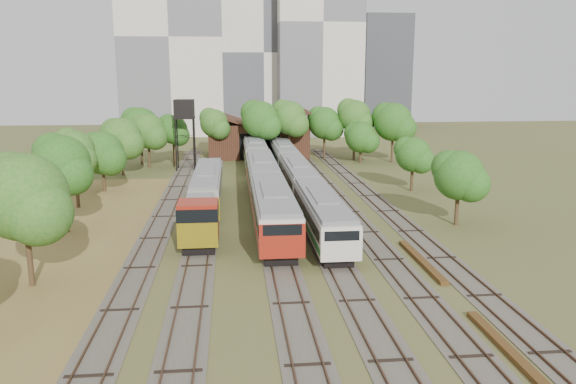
{
  "coord_description": "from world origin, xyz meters",
  "views": [
    {
      "loc": [
        -5.32,
        -35.24,
        13.47
      ],
      "look_at": [
        -0.15,
        16.35,
        2.5
      ],
      "focal_mm": 35.0,
      "sensor_mm": 36.0,
      "label": 1
    }
  ],
  "objects": [
    {
      "name": "shunter_locomotive",
      "position": [
        -8.0,
        8.12,
        1.96
      ],
      "size": [
        3.05,
        8.12,
        4.0
      ],
      "color": "black",
      "rests_on": "ground"
    },
    {
      "name": "old_grey_coach",
      "position": [
        -8.0,
        23.09,
        1.94
      ],
      "size": [
        2.88,
        18.0,
        3.56
      ],
      "color": "black",
      "rests_on": "ground"
    },
    {
      "name": "tracks",
      "position": [
        -0.67,
        25.0,
        0.04
      ],
      "size": [
        24.6,
        80.0,
        0.19
      ],
      "color": "#4C473D",
      "rests_on": "ground"
    },
    {
      "name": "water_tower",
      "position": [
        -11.89,
        44.93,
        8.36
      ],
      "size": [
        2.86,
        2.86,
        9.93
      ],
      "color": "black",
      "rests_on": "ground"
    },
    {
      "name": "dry_grass_patch",
      "position": [
        -18.0,
        8.0,
        0.02
      ],
      "size": [
        14.0,
        60.0,
        0.04
      ],
      "primitive_type": "cube",
      "color": "brown",
      "rests_on": "ground"
    },
    {
      "name": "tower_left",
      "position": [
        -18.0,
        95.0,
        21.0
      ],
      "size": [
        22.0,
        16.0,
        42.0
      ],
      "primitive_type": "cube",
      "color": "beige",
      "rests_on": "ground"
    },
    {
      "name": "tower_far_right",
      "position": [
        34.0,
        110.0,
        14.0
      ],
      "size": [
        12.0,
        12.0,
        28.0
      ],
      "primitive_type": "cube",
      "color": "#38393F",
      "rests_on": "ground"
    },
    {
      "name": "rail_pile_near",
      "position": [
        8.0,
        -10.81,
        0.14
      ],
      "size": [
        0.54,
        8.14,
        0.27
      ],
      "primitive_type": "cube",
      "color": "#543618",
      "rests_on": "ground"
    },
    {
      "name": "tree_band_far",
      "position": [
        3.03,
        50.11,
        6.21
      ],
      "size": [
        42.02,
        10.32,
        9.49
      ],
      "color": "#382616",
      "rests_on": "ground"
    },
    {
      "name": "railcar_red_set",
      "position": [
        -2.0,
        18.99,
        2.13
      ],
      "size": [
        3.25,
        34.58,
        4.02
      ],
      "color": "black",
      "rests_on": "ground"
    },
    {
      "name": "railcar_green_set",
      "position": [
        2.0,
        26.94,
        1.9
      ],
      "size": [
        2.91,
        52.08,
        3.6
      ],
      "color": "black",
      "rests_on": "ground"
    },
    {
      "name": "tree_band_left",
      "position": [
        -19.54,
        24.89,
        5.46
      ],
      "size": [
        7.56,
        62.6,
        8.67
      ],
      "color": "#382616",
      "rests_on": "ground"
    },
    {
      "name": "tower_centre",
      "position": [
        2.0,
        100.0,
        18.0
      ],
      "size": [
        20.0,
        18.0,
        36.0
      ],
      "primitive_type": "cube",
      "color": "beige",
      "rests_on": "ground"
    },
    {
      "name": "ground",
      "position": [
        0.0,
        0.0,
        0.0
      ],
      "size": [
        240.0,
        240.0,
        0.0
      ],
      "primitive_type": "plane",
      "color": "#475123",
      "rests_on": "ground"
    },
    {
      "name": "tower_right",
      "position": [
        14.0,
        92.0,
        24.0
      ],
      "size": [
        18.0,
        16.0,
        48.0
      ],
      "primitive_type": "cube",
      "color": "beige",
      "rests_on": "ground"
    },
    {
      "name": "railcar_rear",
      "position": [
        -2.0,
        46.24,
        2.06
      ],
      "size": [
        3.15,
        16.08,
        3.9
      ],
      "color": "black",
      "rests_on": "ground"
    },
    {
      "name": "rail_pile_far",
      "position": [
        8.2,
        2.38,
        0.15
      ],
      "size": [
        0.57,
        9.18,
        0.3
      ],
      "primitive_type": "cube",
      "color": "#543618",
      "rests_on": "ground"
    },
    {
      "name": "tree_band_right",
      "position": [
        14.73,
        30.98,
        4.25
      ],
      "size": [
        5.66,
        40.95,
        6.8
      ],
      "color": "#382616",
      "rests_on": "ground"
    },
    {
      "name": "maintenance_shed",
      "position": [
        -1.0,
        57.98,
        2.91
      ],
      "size": [
        16.45,
        11.55,
        7.58
      ],
      "color": "#331A12",
      "rests_on": "ground"
    }
  ]
}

